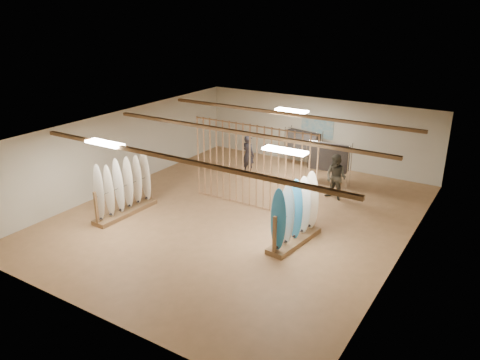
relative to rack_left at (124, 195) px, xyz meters
The scene contains 16 objects.
floor 3.72m from the rack_left, 30.23° to the left, with size 12.00×12.00×0.00m, color #A77A50.
ceiling 4.25m from the rack_left, 30.23° to the left, with size 12.00×12.00×0.00m, color #98948F.
wall_back 8.49m from the rack_left, 68.02° to the left, with size 12.00×12.00×0.00m, color beige.
wall_front 5.28m from the rack_left, 52.69° to the right, with size 12.00×12.00×0.00m, color beige.
wall_left 2.71m from the rack_left, 134.82° to the left, with size 12.00×12.00×0.00m, color beige.
wall_right 8.41m from the rack_left, 12.73° to the left, with size 12.00×12.00×0.00m, color beige.
ceiling_slats 4.21m from the rack_left, 30.23° to the left, with size 9.50×6.12×0.10m, color brown.
light_panels 4.22m from the rack_left, 30.23° to the left, with size 1.20×0.35×0.06m, color white.
bamboo_partition 4.19m from the rack_left, 39.87° to the left, with size 4.45×0.05×2.78m.
poster 8.49m from the rack_left, 67.97° to the left, with size 1.40×0.03×0.90m, color teal.
rack_left is the anchor object (origin of this frame).
rack_right 5.54m from the rack_left, 11.23° to the left, with size 0.79×2.12×1.97m.
clothing_rack_a 7.68m from the rack_left, 67.79° to the left, with size 1.51×0.63×1.63m.
clothing_rack_b 7.37m from the rack_left, 52.20° to the left, with size 1.55×0.49×1.67m.
shopper_a 5.50m from the rack_left, 75.52° to the left, with size 0.65×0.44×1.78m, color #26242B.
shopper_b 7.04m from the rack_left, 41.91° to the left, with size 0.87×0.68×1.80m, color #3E3B2F.
Camera 1 is at (7.16, -11.50, 6.32)m, focal length 35.00 mm.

